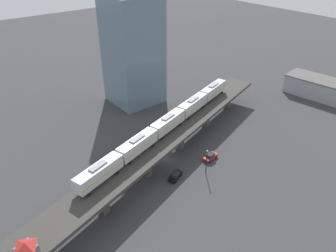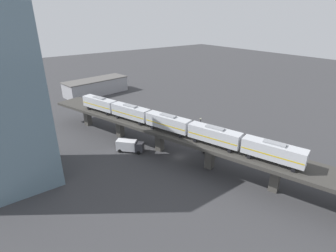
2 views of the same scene
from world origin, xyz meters
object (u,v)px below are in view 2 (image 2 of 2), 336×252
Objects in this scene: subway_train at (168,122)px; street_lamp at (200,127)px; street_car_red at (180,135)px; street_car_black at (211,150)px; delivery_truck at (130,146)px; warehouse_building at (96,86)px.

subway_train reaches higher than street_lamp.
subway_train reaches higher than street_car_red.
delivery_truck is (-16.54, 13.65, 0.82)m from street_car_black.
subway_train is at bearing -97.49° from warehouse_building.
street_car_black is at bearing -89.09° from warehouse_building.
subway_train is at bearing -50.27° from delivery_truck.
subway_train is 14.15m from street_lamp.
subway_train is 14.52m from street_car_red.
street_lamp reaches higher than warehouse_building.
street_lamp is 64.53m from warehouse_building.
warehouse_building is at bearing 75.17° from delivery_truck.
street_lamp is (3.11, 7.43, 3.17)m from street_car_black.
street_car_red is 12.42m from street_car_black.
subway_train is 12.73× the size of street_car_black.
delivery_truck is at bearing -104.83° from warehouse_building.
warehouse_building is at bearing 90.91° from street_car_black.
street_car_red is at bearing 124.41° from street_lamp.
street_car_red is at bearing -89.20° from warehouse_building.
warehouse_building is at bearing 90.80° from street_car_red.
street_car_black is 0.16× the size of warehouse_building.
subway_train is at bearing -144.45° from street_car_red.
street_car_red is at bearing 35.55° from subway_train.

